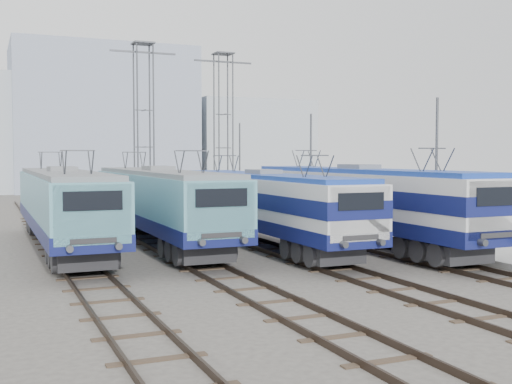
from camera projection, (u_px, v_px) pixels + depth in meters
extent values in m
plane|color=#514C47|center=(282.00, 274.00, 23.75)|extent=(160.00, 160.00, 0.00)
cube|color=#9E9E99|center=(388.00, 233.00, 35.08)|extent=(4.00, 70.00, 0.30)
cube|color=#10164F|center=(63.00, 220.00, 29.87)|extent=(2.86, 18.08, 0.60)
cube|color=#5797A9|center=(63.00, 195.00, 29.80)|extent=(2.81, 18.08, 1.81)
cube|color=#5797A9|center=(92.00, 214.00, 21.83)|extent=(2.59, 0.70, 2.05)
cube|color=slate|center=(62.00, 173.00, 29.74)|extent=(2.59, 17.36, 0.20)
cube|color=#262628|center=(81.00, 255.00, 24.37)|extent=(2.11, 3.62, 0.68)
cube|color=#262628|center=(51.00, 224.00, 35.45)|extent=(2.11, 3.62, 0.68)
cube|color=#10164F|center=(159.00, 217.00, 31.44)|extent=(2.87, 18.10, 0.60)
cube|color=#5797A9|center=(158.00, 193.00, 31.37)|extent=(2.82, 18.10, 1.81)
cube|color=#5797A9|center=(218.00, 210.00, 23.39)|extent=(2.59, 0.70, 2.05)
cube|color=slate|center=(158.00, 172.00, 31.31)|extent=(2.59, 17.38, 0.20)
cube|color=#262628|center=(196.00, 249.00, 25.93)|extent=(2.11, 3.62, 0.68)
cube|color=#262628|center=(132.00, 221.00, 37.02)|extent=(2.11, 3.62, 0.68)
cube|color=#10164F|center=(263.00, 219.00, 30.85)|extent=(2.74, 17.31, 0.58)
cube|color=silver|center=(263.00, 196.00, 30.79)|extent=(2.69, 17.31, 1.73)
cube|color=#10164F|center=(263.00, 197.00, 30.79)|extent=(2.73, 17.33, 0.67)
cube|color=silver|center=(356.00, 213.00, 23.15)|extent=(2.48, 0.67, 1.96)
cube|color=#183897|center=(263.00, 176.00, 30.73)|extent=(2.48, 16.62, 0.19)
cube|color=#262628|center=(321.00, 251.00, 25.59)|extent=(2.02, 3.46, 0.65)
cube|color=#262628|center=(222.00, 223.00, 36.19)|extent=(2.02, 3.46, 0.65)
cube|color=#10164F|center=(358.00, 217.00, 31.38)|extent=(2.93, 18.50, 0.62)
cube|color=silver|center=(359.00, 192.00, 31.31)|extent=(2.88, 18.50, 1.85)
cube|color=#10164F|center=(359.00, 193.00, 31.31)|extent=(2.92, 18.52, 0.72)
cube|color=silver|center=(491.00, 209.00, 23.15)|extent=(2.65, 0.72, 2.10)
cube|color=#183897|center=(359.00, 171.00, 31.25)|extent=(2.65, 17.76, 0.21)
cube|color=#262628|center=(441.00, 249.00, 25.76)|extent=(2.16, 3.70, 0.69)
cube|color=#262628|center=(301.00, 221.00, 37.09)|extent=(2.16, 3.70, 0.69)
cylinder|color=#3F4247|center=(138.00, 132.00, 42.91)|extent=(0.10, 0.10, 12.00)
cylinder|color=#3F4247|center=(154.00, 132.00, 43.34)|extent=(0.10, 0.10, 12.00)
cylinder|color=#3F4247|center=(134.00, 133.00, 43.92)|extent=(0.10, 0.10, 12.00)
cylinder|color=#3F4247|center=(150.00, 133.00, 44.35)|extent=(0.10, 0.10, 12.00)
cube|color=#3F4247|center=(143.00, 52.00, 43.33)|extent=(4.50, 0.12, 0.12)
cylinder|color=#3F4247|center=(219.00, 134.00, 47.28)|extent=(0.10, 0.10, 12.00)
cylinder|color=#3F4247|center=(233.00, 134.00, 47.71)|extent=(0.10, 0.10, 12.00)
cylinder|color=#3F4247|center=(214.00, 135.00, 48.30)|extent=(0.10, 0.10, 12.00)
cylinder|color=#3F4247|center=(228.00, 135.00, 48.73)|extent=(0.10, 0.10, 12.00)
cube|color=#3F4247|center=(223.00, 62.00, 47.70)|extent=(4.50, 0.12, 0.12)
cylinder|color=#3F4247|center=(436.00, 176.00, 28.75)|extent=(0.12, 0.12, 7.00)
cylinder|color=#3F4247|center=(311.00, 170.00, 39.78)|extent=(0.12, 0.12, 7.00)
cylinder|color=#3F4247|center=(240.00, 167.00, 50.80)|extent=(0.12, 0.12, 7.00)
cube|color=#8F9AB1|center=(103.00, 120.00, 81.78)|extent=(22.00, 14.00, 18.00)
cube|color=#A4AEB6|center=(247.00, 145.00, 89.76)|extent=(16.00, 12.00, 12.00)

